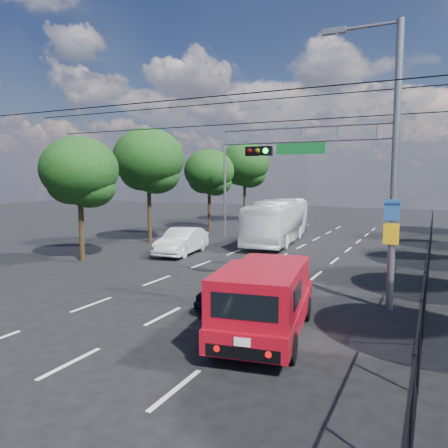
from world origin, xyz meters
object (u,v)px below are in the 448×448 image
Objects in this scene: red_pickup at (266,298)px; white_van at (182,241)px; white_bus at (278,221)px; navy_hatchback at (244,285)px; signal_mast at (357,155)px.

white_van is (-9.11, 10.42, -0.36)m from red_pickup.
navy_hatchback is at bearing -81.97° from white_bus.
signal_mast is at bearing -36.87° from white_van.
red_pickup reaches higher than navy_hatchback.
white_bus is at bearing 56.27° from white_van.
white_van reaches higher than navy_hatchback.
red_pickup is 13.85m from white_van.
red_pickup is 1.39× the size of navy_hatchback.
navy_hatchback is at bearing 124.50° from red_pickup.
signal_mast is 2.06× the size of white_van.
white_bus is 7.83m from white_van.
red_pickup is (-1.68, -4.25, -4.12)m from signal_mast.
red_pickup is at bearing -55.92° from white_van.
white_bus reaches higher than white_van.
signal_mast is at bearing 34.26° from navy_hatchback.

